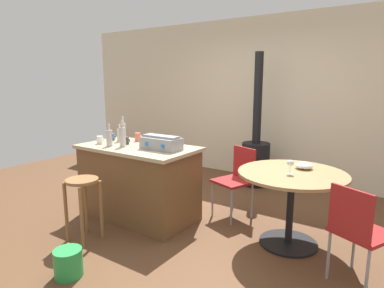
{
  "coord_description": "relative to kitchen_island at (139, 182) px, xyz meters",
  "views": [
    {
      "loc": [
        2.03,
        -3.01,
        1.66
      ],
      "look_at": [
        0.03,
        -0.05,
        0.97
      ],
      "focal_mm": 30.76,
      "sensor_mm": 36.0,
      "label": 1
    }
  ],
  "objects": [
    {
      "name": "folding_chair_near",
      "position": [
        0.97,
        0.69,
        0.06
      ],
      "size": [
        0.51,
        0.51,
        0.86
      ],
      "color": "maroon",
      "rests_on": "ground_plane"
    },
    {
      "name": "folding_chair_far",
      "position": [
        2.41,
        -0.06,
        0.05
      ],
      "size": [
        0.54,
        0.54,
        0.85
      ],
      "color": "maroon",
      "rests_on": "ground_plane"
    },
    {
      "name": "cup_0",
      "position": [
        -0.21,
        0.0,
        0.49
      ],
      "size": [
        0.13,
        0.09,
        0.09
      ],
      "color": "#383838",
      "rests_on": "kitchen_island"
    },
    {
      "name": "bottle_1",
      "position": [
        -0.12,
        -0.13,
        0.57
      ],
      "size": [
        0.07,
        0.07,
        0.32
      ],
      "color": "#B7B2AD",
      "rests_on": "kitchen_island"
    },
    {
      "name": "cup_2",
      "position": [
        -0.49,
        -0.15,
        0.49
      ],
      "size": [
        0.11,
        0.07,
        0.1
      ],
      "color": "white",
      "rests_on": "kitchen_island"
    },
    {
      "name": "bottle_2",
      "position": [
        -0.4,
        0.1,
        0.53
      ],
      "size": [
        0.07,
        0.07,
        0.23
      ],
      "color": "#B7B2AD",
      "rests_on": "kitchen_island"
    },
    {
      "name": "dining_table",
      "position": [
        1.75,
        0.34,
        0.14
      ],
      "size": [
        1.07,
        1.07,
        0.77
      ],
      "color": "black",
      "rests_on": "ground_plane"
    },
    {
      "name": "bottle_3",
      "position": [
        -0.43,
        0.19,
        0.56
      ],
      "size": [
        0.07,
        0.07,
        0.32
      ],
      "color": "#B7B2AD",
      "rests_on": "kitchen_island"
    },
    {
      "name": "toolbox",
      "position": [
        0.35,
        0.01,
        0.52
      ],
      "size": [
        0.46,
        0.24,
        0.16
      ],
      "color": "gray",
      "rests_on": "kitchen_island"
    },
    {
      "name": "wood_stove",
      "position": [
        0.67,
        1.97,
        0.06
      ],
      "size": [
        0.44,
        0.45,
        2.09
      ],
      "color": "black",
      "rests_on": "ground_plane"
    },
    {
      "name": "back_wall",
      "position": [
        0.65,
        2.51,
        0.9
      ],
      "size": [
        8.0,
        0.1,
        2.7
      ],
      "primitive_type": "cube",
      "color": "beige",
      "rests_on": "ground_plane"
    },
    {
      "name": "cup_1",
      "position": [
        -0.56,
        0.11,
        0.49
      ],
      "size": [
        0.11,
        0.08,
        0.09
      ],
      "color": "#4C7099",
      "rests_on": "kitchen_island"
    },
    {
      "name": "kitchen_island",
      "position": [
        0.0,
        0.0,
        0.0
      ],
      "size": [
        1.42,
        0.79,
        0.89
      ],
      "color": "brown",
      "rests_on": "ground_plane"
    },
    {
      "name": "plastic_bucket",
      "position": [
        0.36,
        -1.28,
        -0.33
      ],
      "size": [
        0.24,
        0.24,
        0.24
      ],
      "primitive_type": "cylinder",
      "color": "green",
      "rests_on": "ground_plane"
    },
    {
      "name": "cup_3",
      "position": [
        -0.23,
        0.24,
        0.5
      ],
      "size": [
        0.11,
        0.07,
        0.11
      ],
      "color": "#DB6651",
      "rests_on": "kitchen_island"
    },
    {
      "name": "wine_glass",
      "position": [
        1.75,
        0.26,
        0.42
      ],
      "size": [
        0.07,
        0.07,
        0.14
      ],
      "color": "silver",
      "rests_on": "dining_table"
    },
    {
      "name": "serving_bowl",
      "position": [
        1.8,
        0.54,
        0.35
      ],
      "size": [
        0.18,
        0.18,
        0.07
      ],
      "primitive_type": "ellipsoid",
      "color": "white",
      "rests_on": "dining_table"
    },
    {
      "name": "bottle_0",
      "position": [
        -0.28,
        -0.18,
        0.55
      ],
      "size": [
        0.07,
        0.07,
        0.27
      ],
      "color": "#B7B2AD",
      "rests_on": "kitchen_island"
    },
    {
      "name": "wooden_stool",
      "position": [
        -0.08,
        -0.76,
        0.04
      ],
      "size": [
        0.33,
        0.33,
        0.66
      ],
      "color": "olive",
      "rests_on": "ground_plane"
    },
    {
      "name": "ground_plane",
      "position": [
        0.65,
        0.19,
        -0.45
      ],
      "size": [
        8.8,
        8.8,
        0.0
      ],
      "primitive_type": "plane",
      "color": "brown"
    }
  ]
}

